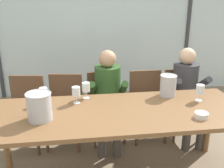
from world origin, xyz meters
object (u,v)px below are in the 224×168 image
at_px(chair_left_of_center, 65,104).
at_px(wine_glass_center_pour, 200,90).
at_px(chair_near_curtain, 26,106).
at_px(wine_glass_near_bucket, 86,88).
at_px(person_olive_shirt, 108,93).
at_px(wine_glass_spare_empty, 44,93).
at_px(chair_right_of_center, 146,99).
at_px(ice_bucket_secondary, 39,106).
at_px(chair_center, 105,100).
at_px(chair_near_window_right, 181,97).
at_px(tasting_bowl, 201,115).
at_px(dining_table, 117,118).
at_px(ice_bucket_primary, 168,85).
at_px(person_charcoal_jacket, 187,89).
at_px(wine_glass_by_left_taster, 76,92).

xyz_separation_m(chair_left_of_center, wine_glass_center_pour, (1.42, -0.71, 0.39)).
distance_m(chair_near_curtain, wine_glass_near_bucket, 0.96).
height_order(person_olive_shirt, wine_glass_spare_empty, person_olive_shirt).
xyz_separation_m(chair_right_of_center, ice_bucket_secondary, (-1.23, -0.94, 0.40)).
bearing_deg(chair_center, wine_glass_spare_empty, -143.39).
xyz_separation_m(chair_near_window_right, tasting_bowl, (-0.28, -1.11, 0.29)).
height_order(dining_table, ice_bucket_primary, ice_bucket_primary).
height_order(chair_near_curtain, ice_bucket_primary, ice_bucket_primary).
xyz_separation_m(chair_center, tasting_bowl, (0.75, -1.14, 0.29)).
xyz_separation_m(person_charcoal_jacket, wine_glass_near_bucket, (-1.29, -0.37, 0.21)).
distance_m(ice_bucket_secondary, wine_glass_by_left_taster, 0.46).
relative_size(person_charcoal_jacket, ice_bucket_secondary, 4.77).
height_order(person_charcoal_jacket, wine_glass_by_left_taster, person_charcoal_jacket).
bearing_deg(wine_glass_center_pour, chair_right_of_center, 116.14).
relative_size(chair_near_curtain, person_olive_shirt, 0.73).
height_order(person_olive_shirt, wine_glass_near_bucket, person_olive_shirt).
xyz_separation_m(person_charcoal_jacket, tasting_bowl, (-0.28, -0.97, 0.12)).
height_order(chair_near_curtain, chair_right_of_center, same).
xyz_separation_m(chair_left_of_center, chair_near_window_right, (1.54, 0.03, 0.00)).
distance_m(ice_bucket_secondary, wine_glass_center_pour, 1.60).
bearing_deg(chair_left_of_center, tasting_bowl, -32.45).
distance_m(person_charcoal_jacket, wine_glass_by_left_taster, 1.49).
distance_m(chair_right_of_center, person_charcoal_jacket, 0.53).
xyz_separation_m(chair_near_curtain, ice_bucket_primary, (1.62, -0.53, 0.39)).
bearing_deg(chair_near_curtain, chair_left_of_center, 7.18).
bearing_deg(person_charcoal_jacket, wine_glass_spare_empty, -165.08).
height_order(ice_bucket_primary, wine_glass_center_pour, ice_bucket_primary).
xyz_separation_m(dining_table, person_charcoal_jacket, (1.02, 0.73, -0.02)).
relative_size(dining_table, wine_glass_spare_empty, 14.47).
distance_m(person_charcoal_jacket, wine_glass_spare_empty, 1.79).
bearing_deg(chair_center, person_charcoal_jacket, -15.64).
bearing_deg(dining_table, wine_glass_near_bucket, 127.46).
height_order(chair_center, person_charcoal_jacket, person_charcoal_jacket).
bearing_deg(tasting_bowl, ice_bucket_primary, 102.21).
distance_m(chair_right_of_center, ice_bucket_secondary, 1.60).
bearing_deg(wine_glass_center_pour, chair_near_curtain, 159.44).
bearing_deg(tasting_bowl, wine_glass_spare_empty, 160.70).
distance_m(wine_glass_center_pour, wine_glass_spare_empty, 1.59).
bearing_deg(wine_glass_near_bucket, wine_glass_center_pour, -11.01).
bearing_deg(chair_left_of_center, ice_bucket_primary, -16.38).
bearing_deg(ice_bucket_secondary, chair_right_of_center, 37.33).
relative_size(person_charcoal_jacket, wine_glass_spare_empty, 6.87).
relative_size(chair_near_window_right, wine_glass_spare_empty, 5.04).
bearing_deg(person_olive_shirt, ice_bucket_primary, -28.99).
bearing_deg(chair_left_of_center, chair_center, 14.26).
bearing_deg(ice_bucket_primary, chair_near_curtain, 162.00).
height_order(chair_right_of_center, ice_bucket_primary, ice_bucket_primary).
relative_size(wine_glass_by_left_taster, wine_glass_near_bucket, 1.00).
height_order(chair_left_of_center, chair_near_window_right, same).
bearing_deg(ice_bucket_primary, person_charcoal_jacket, 45.00).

